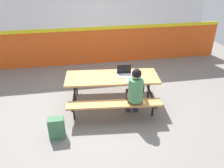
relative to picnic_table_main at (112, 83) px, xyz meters
The scene contains 6 objects.
ground_plane 0.59m from the picnic_table_main, ahead, with size 10.00×10.00×0.02m, color gray.
accent_backdrop 2.65m from the picnic_table_main, 89.43° to the left, with size 8.00×0.14×2.60m.
picnic_table_main is the anchor object (origin of this frame).
student_nearer 0.71m from the picnic_table_main, 58.32° to the right, with size 0.39×0.54×1.21m.
laptop_silver 0.35m from the picnic_table_main, ahead, with size 0.34×0.25×0.22m.
backpack_dark 1.58m from the picnic_table_main, 142.88° to the right, with size 0.30×0.22×0.44m.
Camera 1 is at (-0.81, -4.51, 3.06)m, focal length 37.15 mm.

